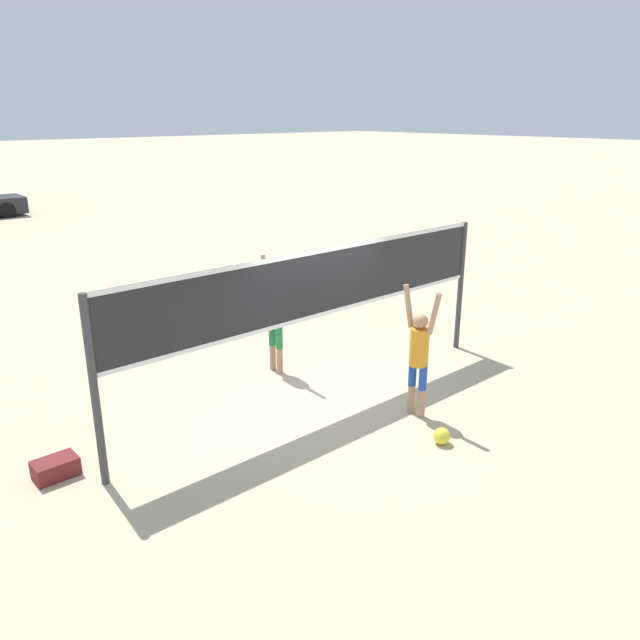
% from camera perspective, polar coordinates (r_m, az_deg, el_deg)
% --- Properties ---
extents(ground_plane, '(200.00, 200.00, 0.00)m').
position_cam_1_polar(ground_plane, '(9.92, 0.00, -7.31)').
color(ground_plane, '#C6B28C').
extents(volleyball_net, '(7.11, 0.10, 2.42)m').
position_cam_1_polar(volleyball_net, '(9.29, 0.00, 2.46)').
color(volleyball_net, '#38383D').
rests_on(volleyball_net, ground_plane).
extents(player_spiker, '(0.28, 0.68, 1.97)m').
position_cam_1_polar(player_spiker, '(9.17, 9.04, -2.78)').
color(player_spiker, tan).
rests_on(player_spiker, ground_plane).
extents(player_blocker, '(0.28, 0.69, 2.03)m').
position_cam_1_polar(player_blocker, '(10.63, -4.13, 0.62)').
color(player_blocker, tan).
rests_on(player_blocker, ground_plane).
extents(volleyball, '(0.24, 0.24, 0.24)m').
position_cam_1_polar(volleyball, '(8.81, 11.07, -10.37)').
color(volleyball, yellow).
rests_on(volleyball, ground_plane).
extents(gear_bag, '(0.52, 0.34, 0.24)m').
position_cam_1_polar(gear_bag, '(8.61, -23.02, -12.35)').
color(gear_bag, maroon).
rests_on(gear_bag, ground_plane).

